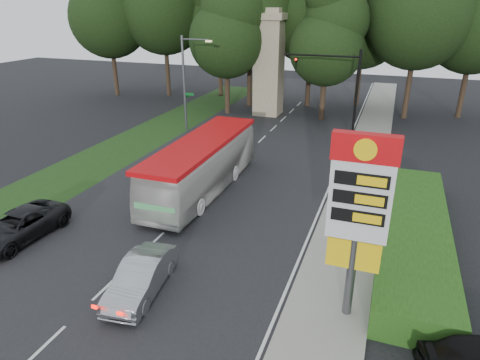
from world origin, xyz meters
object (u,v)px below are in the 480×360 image
(traffic_signal_mast, at_px, (341,82))
(streetlight_signs, at_px, (186,79))
(sedan_silver, at_px, (141,277))
(transit_bus, at_px, (202,166))
(suv_charcoal, at_px, (18,226))
(monument, at_px, (269,62))
(gas_station_pylon, at_px, (359,205))

(traffic_signal_mast, relative_size, streetlight_signs, 0.90)
(streetlight_signs, distance_m, sedan_silver, 23.29)
(transit_bus, distance_m, suv_charcoal, 10.13)
(streetlight_signs, xyz_separation_m, monument, (4.99, 7.99, 0.67))
(gas_station_pylon, relative_size, monument, 0.68)
(transit_bus, xyz_separation_m, sedan_silver, (1.79, -9.73, -0.88))
(sedan_silver, bearing_deg, gas_station_pylon, 2.60)
(streetlight_signs, relative_size, sedan_silver, 1.89)
(monument, distance_m, suv_charcoal, 28.47)
(gas_station_pylon, xyz_separation_m, streetlight_signs, (-16.19, 20.01, -0.01))
(streetlight_signs, relative_size, suv_charcoal, 1.61)
(gas_station_pylon, relative_size, traffic_signal_mast, 0.95)
(suv_charcoal, bearing_deg, traffic_signal_mast, 65.18)
(gas_station_pylon, distance_m, sedan_silver, 8.67)
(suv_charcoal, bearing_deg, transit_bus, 57.92)
(streetlight_signs, distance_m, transit_bus, 13.73)
(monument, bearing_deg, streetlight_signs, -121.97)
(streetlight_signs, relative_size, monument, 0.80)
(suv_charcoal, bearing_deg, gas_station_pylon, 3.03)
(transit_bus, bearing_deg, gas_station_pylon, -40.95)
(transit_bus, relative_size, suv_charcoal, 2.27)
(gas_station_pylon, bearing_deg, transit_bus, 138.57)
(gas_station_pylon, relative_size, transit_bus, 0.61)
(transit_bus, bearing_deg, monument, 95.45)
(gas_station_pylon, xyz_separation_m, suv_charcoal, (-15.40, 0.20, -3.76))
(traffic_signal_mast, height_order, suv_charcoal, traffic_signal_mast)
(gas_station_pylon, xyz_separation_m, traffic_signal_mast, (-3.52, 22.00, 0.22))
(gas_station_pylon, bearing_deg, sedan_silver, -170.06)
(gas_station_pylon, bearing_deg, streetlight_signs, 128.96)
(traffic_signal_mast, bearing_deg, suv_charcoal, -118.58)
(gas_station_pylon, height_order, streetlight_signs, streetlight_signs)
(gas_station_pylon, distance_m, monument, 30.17)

